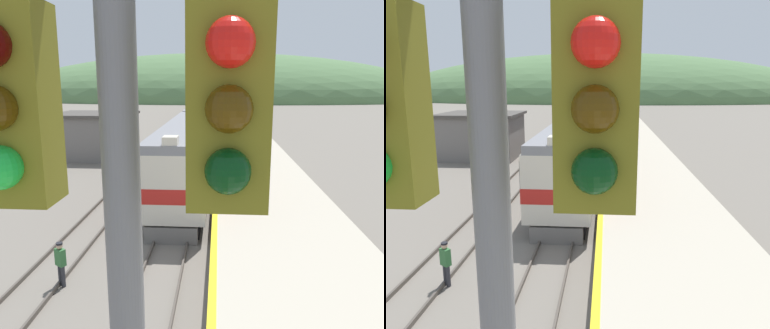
{
  "view_description": "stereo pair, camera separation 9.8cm",
  "coord_description": "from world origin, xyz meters",
  "views": [
    {
      "loc": [
        2.0,
        3.88,
        6.84
      ],
      "look_at": [
        0.59,
        23.65,
        2.54
      ],
      "focal_mm": 35.0,
      "sensor_mm": 36.0,
      "label": 1
    },
    {
      "loc": [
        2.1,
        3.89,
        6.84
      ],
      "look_at": [
        0.59,
        23.65,
        2.54
      ],
      "focal_mm": 35.0,
      "sensor_mm": 36.0,
      "label": 2
    }
  ],
  "objects": [
    {
      "name": "track_main",
      "position": [
        0.0,
        70.0,
        0.08
      ],
      "size": [
        1.52,
        180.0,
        0.16
      ],
      "color": "#4C443D",
      "rests_on": "ground"
    },
    {
      "name": "track_siding",
      "position": [
        -4.13,
        70.0,
        0.08
      ],
      "size": [
        1.52,
        180.0,
        0.16
      ],
      "color": "#4C443D",
      "rests_on": "ground"
    },
    {
      "name": "platform",
      "position": [
        4.8,
        50.0,
        0.51
      ],
      "size": [
        6.04,
        140.0,
        1.02
      ],
      "color": "#B2A893",
      "rests_on": "ground"
    },
    {
      "name": "distant_hills",
      "position": [
        0.0,
        166.25,
        0.0
      ],
      "size": [
        183.67,
        82.65,
        38.29
      ],
      "color": "#517547",
      "rests_on": "ground"
    },
    {
      "name": "station_shed",
      "position": [
        -9.55,
        38.15,
        2.1
      ],
      "size": [
        7.23,
        6.53,
        4.16
      ],
      "color": "slate",
      "rests_on": "ground"
    },
    {
      "name": "express_train_lead_car",
      "position": [
        0.0,
        28.2,
        2.36
      ],
      "size": [
        3.03,
        19.15,
        4.68
      ],
      "color": "black",
      "rests_on": "ground"
    },
    {
      "name": "carriage_second",
      "position": [
        0.0,
        50.32,
        2.35
      ],
      "size": [
        3.02,
        22.86,
        4.32
      ],
      "color": "black",
      "rests_on": "ground"
    },
    {
      "name": "carriage_third",
      "position": [
        0.0,
        74.06,
        2.35
      ],
      "size": [
        3.02,
        22.86,
        4.32
      ],
      "color": "black",
      "rests_on": "ground"
    },
    {
      "name": "carriage_fourth",
      "position": [
        0.0,
        97.8,
        2.35
      ],
      "size": [
        3.02,
        22.86,
        4.32
      ],
      "color": "black",
      "rests_on": "ground"
    },
    {
      "name": "track_worker",
      "position": [
        -3.3,
        15.27,
        0.9
      ],
      "size": [
        0.42,
        0.38,
        1.6
      ],
      "color": "#2D2D33",
      "rests_on": "ground"
    }
  ]
}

